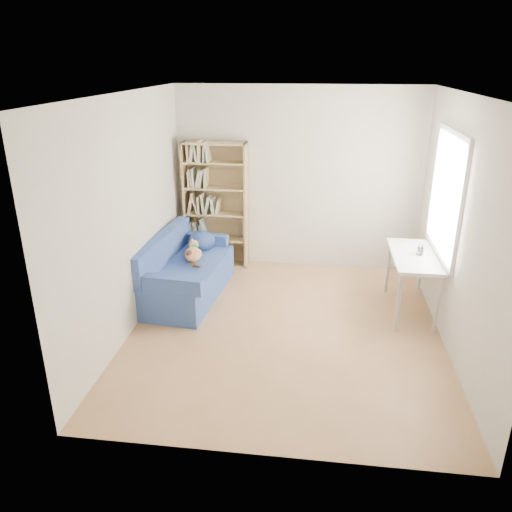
{
  "coord_description": "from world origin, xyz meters",
  "views": [
    {
      "loc": [
        0.31,
        -5.06,
        2.91
      ],
      "look_at": [
        -0.36,
        0.1,
        0.85
      ],
      "focal_mm": 35.0,
      "sensor_mm": 36.0,
      "label": 1
    }
  ],
  "objects": [
    {
      "name": "ground",
      "position": [
        0.0,
        0.0,
        0.0
      ],
      "size": [
        4.0,
        4.0,
        0.0
      ],
      "primitive_type": "plane",
      "color": "#A4734A",
      "rests_on": "ground"
    },
    {
      "name": "room_shell",
      "position": [
        0.1,
        0.03,
        1.64
      ],
      "size": [
        3.54,
        4.04,
        2.62
      ],
      "color": "silver",
      "rests_on": "ground"
    },
    {
      "name": "sofa",
      "position": [
        -1.37,
        0.75,
        0.32
      ],
      "size": [
        0.94,
        1.74,
        0.83
      ],
      "rotation": [
        0.0,
        0.0,
        -0.09
      ],
      "color": "navy",
      "rests_on": "ground"
    },
    {
      "name": "bookshelf",
      "position": [
        -1.17,
        1.84,
        0.85
      ],
      "size": [
        0.92,
        0.29,
        1.84
      ],
      "color": "tan",
      "rests_on": "ground"
    },
    {
      "name": "desk",
      "position": [
        1.47,
        0.64,
        0.67
      ],
      "size": [
        0.52,
        1.14,
        0.75
      ],
      "color": "silver",
      "rests_on": "ground"
    },
    {
      "name": "pen_cup",
      "position": [
        1.53,
        0.64,
        0.8
      ],
      "size": [
        0.08,
        0.08,
        0.15
      ],
      "color": "white",
      "rests_on": "desk"
    }
  ]
}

